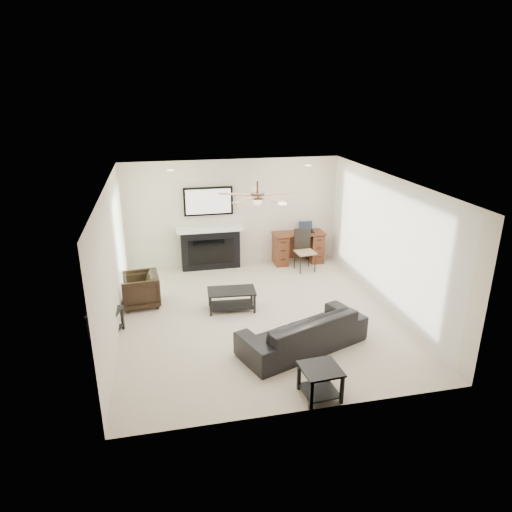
{
  "coord_description": "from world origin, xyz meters",
  "views": [
    {
      "loc": [
        -1.65,
        -7.42,
        3.97
      ],
      "look_at": [
        -0.0,
        0.2,
        1.11
      ],
      "focal_mm": 32.0,
      "sensor_mm": 36.0,
      "label": 1
    }
  ],
  "objects_px": {
    "coffee_table": "(232,300)",
    "fireplace_unit": "(210,229)",
    "armchair": "(140,290)",
    "sofa": "(303,331)",
    "desk": "(298,247)"
  },
  "relations": [
    {
      "from": "sofa",
      "to": "coffee_table",
      "type": "relative_size",
      "value": 2.36
    },
    {
      "from": "sofa",
      "to": "fireplace_unit",
      "type": "bearing_deg",
      "value": -95.68
    },
    {
      "from": "sofa",
      "to": "desk",
      "type": "relative_size",
      "value": 1.74
    },
    {
      "from": "sofa",
      "to": "desk",
      "type": "bearing_deg",
      "value": -126.65
    },
    {
      "from": "desk",
      "to": "fireplace_unit",
      "type": "bearing_deg",
      "value": 178.26
    },
    {
      "from": "fireplace_unit",
      "to": "desk",
      "type": "bearing_deg",
      "value": -1.74
    },
    {
      "from": "armchair",
      "to": "fireplace_unit",
      "type": "bearing_deg",
      "value": 131.56
    },
    {
      "from": "fireplace_unit",
      "to": "coffee_table",
      "type": "bearing_deg",
      "value": -86.78
    },
    {
      "from": "armchair",
      "to": "coffee_table",
      "type": "distance_m",
      "value": 1.79
    },
    {
      "from": "armchair",
      "to": "coffee_table",
      "type": "height_order",
      "value": "armchair"
    },
    {
      "from": "coffee_table",
      "to": "fireplace_unit",
      "type": "relative_size",
      "value": 0.47
    },
    {
      "from": "sofa",
      "to": "armchair",
      "type": "relative_size",
      "value": 2.96
    },
    {
      "from": "armchair",
      "to": "desk",
      "type": "distance_m",
      "value": 4.02
    },
    {
      "from": "sofa",
      "to": "fireplace_unit",
      "type": "height_order",
      "value": "fireplace_unit"
    },
    {
      "from": "sofa",
      "to": "armchair",
      "type": "bearing_deg",
      "value": -60.26
    }
  ]
}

